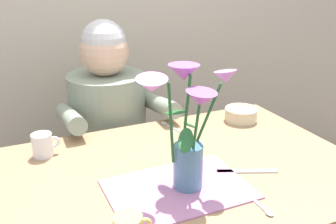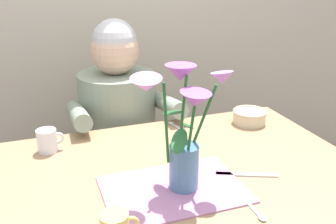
% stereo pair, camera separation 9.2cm
% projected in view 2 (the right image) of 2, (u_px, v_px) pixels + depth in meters
% --- Properties ---
extents(dining_table, '(1.20, 0.80, 0.74)m').
position_uv_depth(dining_table, '(174.00, 197.00, 1.25)').
color(dining_table, '#9E7A56').
rests_on(dining_table, ground_plane).
extents(seated_person, '(0.45, 0.47, 1.14)m').
position_uv_depth(seated_person, '(120.00, 143.00, 1.81)').
color(seated_person, '#4C4C56').
rests_on(seated_person, ground_plane).
extents(striped_placemat, '(0.40, 0.28, 0.00)m').
position_uv_depth(striped_placemat, '(174.00, 189.00, 1.12)').
color(striped_placemat, '#B275A3').
rests_on(striped_placemat, dining_table).
extents(flower_vase, '(0.29, 0.21, 0.36)m').
position_uv_depth(flower_vase, '(182.00, 126.00, 1.06)').
color(flower_vase, teal).
rests_on(flower_vase, dining_table).
extents(ceramic_bowl, '(0.14, 0.14, 0.06)m').
position_uv_depth(ceramic_bowl, '(249.00, 116.00, 1.57)').
color(ceramic_bowl, beige).
rests_on(ceramic_bowl, dining_table).
extents(dinner_knife, '(0.18, 0.09, 0.00)m').
position_uv_depth(dinner_knife, '(247.00, 175.00, 1.19)').
color(dinner_knife, silver).
rests_on(dinner_knife, dining_table).
extents(coffee_cup, '(0.09, 0.07, 0.08)m').
position_uv_depth(coffee_cup, '(48.00, 141.00, 1.33)').
color(coffee_cup, silver).
rests_on(coffee_cup, dining_table).
extents(spoon_0, '(0.04, 0.12, 0.01)m').
position_uv_depth(spoon_0, '(174.00, 125.00, 1.55)').
color(spoon_0, silver).
rests_on(spoon_0, dining_table).
extents(spoon_1, '(0.02, 0.12, 0.01)m').
position_uv_depth(spoon_1, '(257.00, 213.00, 1.01)').
color(spoon_1, silver).
rests_on(spoon_1, dining_table).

